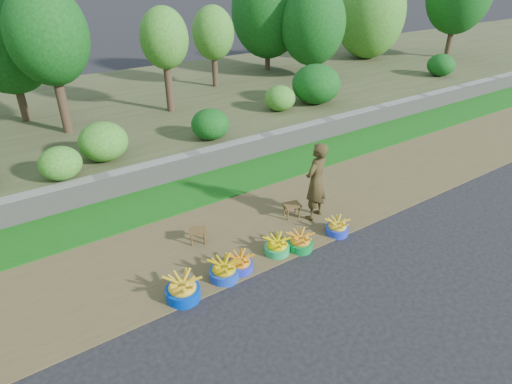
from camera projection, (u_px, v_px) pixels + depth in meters
ground_plane at (298, 257)px, 7.69m from camera, size 120.00×120.00×0.00m
dirt_shoulder at (259, 225)px, 8.60m from camera, size 80.00×2.50×0.02m
grass_verge at (211, 186)px, 10.04m from camera, size 80.00×1.50×0.04m
retaining_wall at (194, 163)px, 10.54m from camera, size 80.00×0.35×0.55m
earth_bank at (126, 112)px, 14.10m from camera, size 80.00×10.00×0.50m
vegetation at (102, 37)px, 12.31m from camera, size 35.07×8.23×4.68m
basin_a at (183, 289)px, 6.67m from camera, size 0.55×0.55×0.41m
basin_b at (224, 270)px, 7.09m from camera, size 0.50×0.50×0.37m
basin_c at (240, 264)px, 7.28m from camera, size 0.44×0.44×0.33m
basin_d at (277, 246)px, 7.71m from camera, size 0.46×0.46×0.34m
basin_e at (300, 242)px, 7.83m from camera, size 0.47×0.47×0.35m
basin_f at (337, 227)px, 8.26m from camera, size 0.44×0.44×0.33m
stool_left at (198, 232)px, 7.95m from camera, size 0.39×0.35×0.28m
stool_right at (292, 207)px, 8.73m from camera, size 0.39×0.33×0.30m
vendor_woman at (316, 182)px, 8.46m from camera, size 0.69×0.56×1.63m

